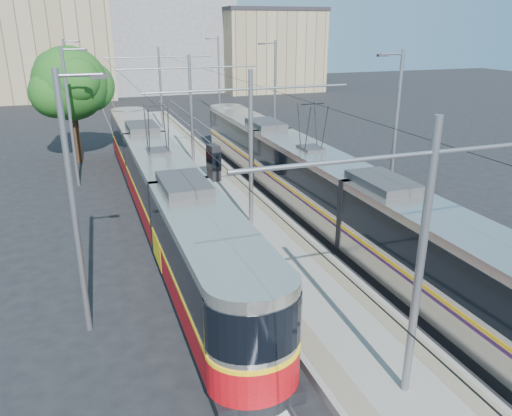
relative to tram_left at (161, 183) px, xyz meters
name	(u,v)px	position (x,y,z in m)	size (l,w,h in m)	color
ground	(331,318)	(3.60, -11.25, -1.71)	(160.00, 160.00, 0.00)	black
platform	(204,176)	(3.60, 5.75, -1.56)	(4.00, 50.00, 0.30)	gray
tactile_strip_left	(181,175)	(2.15, 5.75, -1.40)	(0.70, 50.00, 0.01)	gray
tactile_strip_right	(226,171)	(5.05, 5.75, -1.40)	(0.70, 50.00, 0.01)	gray
rails	(204,178)	(3.60, 5.75, -1.69)	(8.71, 70.00, 0.03)	gray
track_arrow	(259,406)	(0.00, -14.25, -1.70)	(1.20, 5.00, 0.01)	silver
tram_left	(161,183)	(0.00, 0.00, 0.00)	(2.43, 29.58, 5.50)	black
tram_right	(310,177)	(7.20, -1.94, 0.15)	(2.43, 31.66, 5.50)	black
catenary	(214,113)	(3.60, 2.90, 2.82)	(9.20, 70.00, 7.00)	gray
street_lamps	(188,102)	(3.60, 9.75, 2.47)	(15.18, 38.22, 8.00)	gray
shelter	(214,162)	(3.83, 4.22, -0.29)	(0.72, 1.03, 2.12)	black
tree	(75,84)	(-3.40, 12.74, 3.59)	(5.39, 4.98, 7.83)	#382314
building_left	(44,38)	(-6.40, 48.75, 5.86)	(16.32, 12.24, 15.11)	#9A8A68
building_centre	(164,36)	(9.60, 52.75, 5.88)	(18.36, 14.28, 15.16)	gray
building_right	(268,50)	(23.60, 46.75, 4.00)	(14.28, 10.20, 11.39)	#9A8A68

